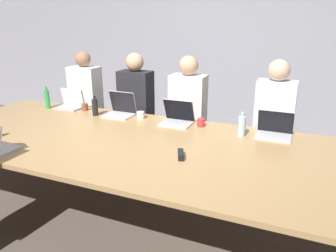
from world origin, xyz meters
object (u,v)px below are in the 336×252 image
bottle_far_right (242,126)px  person_far_left (87,105)px  person_far_midleft (136,111)px  cup_far_center (201,123)px  cup_far_left (85,107)px  bottle_far_left (47,99)px  laptop_far_midleft (121,109)px  person_far_right (273,127)px  bottle_far_midleft (95,107)px  person_far_center (188,118)px  laptop_far_right (274,129)px  cup_far_midleft (141,115)px  stapler (181,155)px  laptop_far_center (178,117)px  laptop_far_left (71,102)px

bottle_far_right → person_far_left: person_far_left is taller
person_far_midleft → cup_far_center: 1.06m
cup_far_left → bottle_far_left: (-0.48, -0.09, 0.07)m
laptop_far_midleft → person_far_right: person_far_right is taller
person_far_midleft → person_far_right: size_ratio=1.00×
person_far_midleft → bottle_far_midleft: size_ratio=6.19×
laptop_far_midleft → person_far_left: size_ratio=0.22×
person_far_midleft → person_far_left: bearing=176.3°
person_far_center → laptop_far_midleft: bearing=-152.5°
laptop_far_right → bottle_far_right: 0.31m
bottle_far_midleft → person_far_center: size_ratio=0.16×
cup_far_midleft → bottle_far_midleft: size_ratio=0.38×
stapler → cup_far_midleft: bearing=110.6°
person_far_center → person_far_left: bearing=177.1°
person_far_midleft → bottle_far_right: (1.41, -0.52, 0.15)m
person_far_midleft → laptop_far_center: 0.84m
cup_far_midleft → person_far_midleft: bearing=124.2°
laptop_far_midleft → person_far_midleft: size_ratio=0.22×
laptop_far_midleft → person_far_center: size_ratio=0.22×
laptop_far_midleft → bottle_far_right: size_ratio=1.34×
cup_far_midleft → cup_far_left: (-0.77, 0.03, 0.00)m
person_far_midleft → cup_far_center: person_far_midleft is taller
person_far_right → stapler: person_far_right is taller
cup_far_center → stapler: (0.09, -0.81, -0.02)m
bottle_far_right → stapler: 0.78m
cup_far_left → laptop_far_left: bearing=171.4°
laptop_far_right → cup_far_center: size_ratio=3.88×
laptop_far_left → cup_far_left: size_ratio=3.65×
laptop_far_right → stapler: size_ratio=2.10×
person_far_left → cup_far_left: person_far_left is taller
laptop_far_right → laptop_far_center: bearing=-180.0°
laptop_far_left → cup_far_center: (1.70, -0.07, -0.03)m
bottle_far_right → person_far_center: bearing=145.0°
laptop_far_midleft → bottle_far_midleft: size_ratio=1.37×
person_far_midleft → person_far_left: (-0.79, 0.05, -0.01)m
cup_far_midleft → cup_far_left: cup_far_left is taller
person_far_right → person_far_midleft: bearing=-179.6°
laptop_far_left → laptop_far_center: 1.45m
person_far_midleft → person_far_right: person_far_right is taller
cup_far_midleft → person_far_center: bearing=41.9°
laptop_far_left → cup_far_left: bearing=-8.6°
person_far_right → laptop_far_midleft: bearing=-166.7°
laptop_far_right → stapler: (-0.63, -0.81, -0.05)m
laptop_far_left → person_far_left: bearing=98.9°
laptop_far_midleft → laptop_far_left: size_ratio=0.98×
bottle_far_midleft → person_far_right: (1.91, 0.50, -0.15)m
person_far_midleft → laptop_far_midleft: bearing=-88.5°
person_far_right → stapler: bearing=-115.5°
person_far_midleft → cup_far_center: bearing=-22.7°
laptop_far_midleft → cup_far_left: laptop_far_midleft is taller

